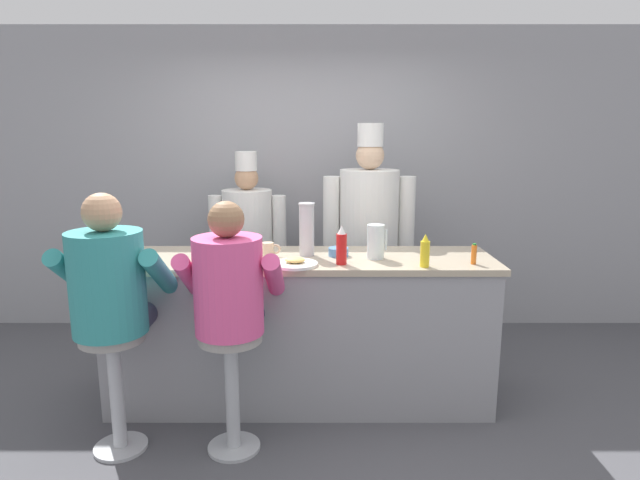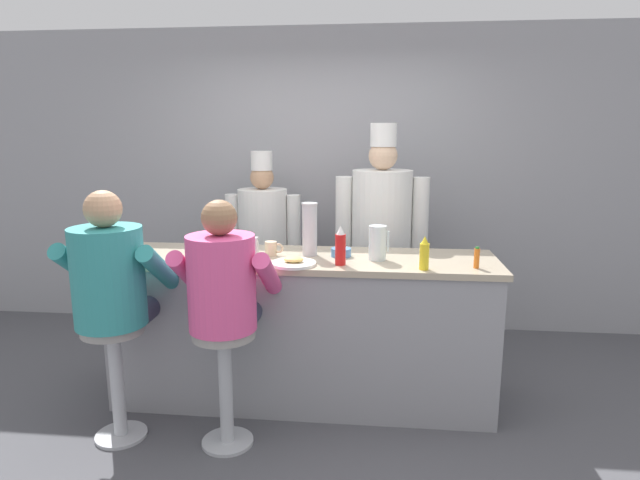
{
  "view_description": "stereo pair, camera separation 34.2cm",
  "coord_description": "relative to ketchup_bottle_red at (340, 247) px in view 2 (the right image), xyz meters",
  "views": [
    {
      "loc": [
        0.13,
        -3.05,
        1.8
      ],
      "look_at": [
        0.12,
        0.31,
        1.12
      ],
      "focal_mm": 30.0,
      "sensor_mm": 36.0,
      "label": 1
    },
    {
      "loc": [
        0.47,
        -3.03,
        1.8
      ],
      "look_at": [
        0.12,
        0.31,
        1.12
      ],
      "focal_mm": 30.0,
      "sensor_mm": 36.0,
      "label": 2
    }
  ],
  "objects": [
    {
      "name": "cup_stack_steel",
      "position": [
        -0.22,
        0.24,
        0.06
      ],
      "size": [
        0.11,
        0.11,
        0.35
      ],
      "color": "#B7BABF",
      "rests_on": "diner_counter"
    },
    {
      "name": "cereal_bowl",
      "position": [
        -0.01,
        0.22,
        -0.09
      ],
      "size": [
        0.13,
        0.13,
        0.05
      ],
      "color": "#4C7FB7",
      "rests_on": "diner_counter"
    },
    {
      "name": "wall_back",
      "position": [
        -0.26,
        1.68,
        0.24
      ],
      "size": [
        10.0,
        0.06,
        2.7
      ],
      "color": "#99999E",
      "rests_on": "ground_plane"
    },
    {
      "name": "diner_counter",
      "position": [
        -0.26,
        0.19,
        -0.61
      ],
      "size": [
        2.52,
        0.68,
        1.0
      ],
      "color": "gray",
      "rests_on": "ground_plane"
    },
    {
      "name": "coffee_mug_tan",
      "position": [
        -0.47,
        0.2,
        -0.07
      ],
      "size": [
        0.12,
        0.08,
        0.09
      ],
      "color": "beige",
      "rests_on": "diner_counter"
    },
    {
      "name": "napkin_dispenser_chrome",
      "position": [
        -0.58,
        0.07,
        -0.04
      ],
      "size": [
        0.11,
        0.06,
        0.15
      ],
      "color": "silver",
      "rests_on": "diner_counter"
    },
    {
      "name": "water_pitcher_clear",
      "position": [
        0.23,
        0.15,
        -0.0
      ],
      "size": [
        0.13,
        0.11,
        0.22
      ],
      "color": "silver",
      "rests_on": "diner_counter"
    },
    {
      "name": "breakfast_plate",
      "position": [
        -0.28,
        -0.03,
        -0.1
      ],
      "size": [
        0.28,
        0.28,
        0.05
      ],
      "color": "white",
      "rests_on": "diner_counter"
    },
    {
      "name": "cook_in_whites_near",
      "position": [
        -0.73,
        1.18,
        -0.21
      ],
      "size": [
        0.64,
        0.41,
        1.64
      ],
      "color": "#232328",
      "rests_on": "ground_plane"
    },
    {
      "name": "ground_plane",
      "position": [
        -0.26,
        -0.15,
        -1.11
      ],
      "size": [
        20.0,
        20.0,
        0.0
      ],
      "primitive_type": "plane",
      "color": "#4C4C51"
    },
    {
      "name": "diner_seated_pink",
      "position": [
        -0.63,
        -0.38,
        -0.19
      ],
      "size": [
        0.57,
        0.57,
        1.44
      ],
      "color": "#B2B5BA",
      "rests_on": "ground_plane"
    },
    {
      "name": "ketchup_bottle_red",
      "position": [
        0.0,
        0.0,
        0.0
      ],
      "size": [
        0.07,
        0.07,
        0.24
      ],
      "color": "red",
      "rests_on": "diner_counter"
    },
    {
      "name": "hot_sauce_bottle_orange",
      "position": [
        0.82,
        0.0,
        -0.05
      ],
      "size": [
        0.03,
        0.03,
        0.13
      ],
      "color": "orange",
      "rests_on": "diner_counter"
    },
    {
      "name": "diner_seated_teal",
      "position": [
        -1.28,
        -0.38,
        -0.17
      ],
      "size": [
        0.61,
        0.6,
        1.48
      ],
      "color": "#B2B5BA",
      "rests_on": "ground_plane"
    },
    {
      "name": "cook_in_whites_far",
      "position": [
        0.26,
        0.99,
        -0.09
      ],
      "size": [
        0.73,
        0.47,
        1.86
      ],
      "color": "#232328",
      "rests_on": "ground_plane"
    },
    {
      "name": "mustard_bottle_yellow",
      "position": [
        0.5,
        -0.06,
        -0.02
      ],
      "size": [
        0.06,
        0.06,
        0.2
      ],
      "color": "yellow",
      "rests_on": "diner_counter"
    }
  ]
}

